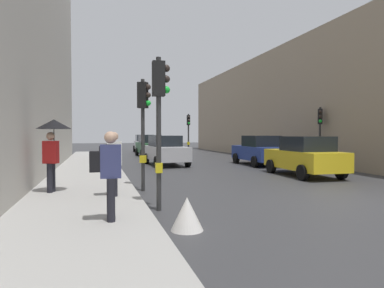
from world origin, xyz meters
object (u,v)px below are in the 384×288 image
pedestrian_with_umbrella (53,135)px  pedestrian_with_grey_backpack (108,170)px  traffic_light_near_left (160,105)px  car_yellow_taxi (305,156)px  car_white_compact (145,144)px  traffic_light_mid_street (320,126)px  car_silver_hatchback (166,150)px  car_green_estate (150,146)px  pedestrian_with_black_backpack (113,160)px  warning_sign_triangle (187,214)px  traffic_light_far_median (188,127)px  traffic_light_near_right (143,114)px  car_blue_van (259,150)px

pedestrian_with_umbrella → pedestrian_with_grey_backpack: bearing=-69.1°
traffic_light_near_left → car_yellow_taxi: (7.39, 4.96, -1.70)m
car_yellow_taxi → car_white_compact: same height
traffic_light_mid_street → pedestrian_with_umbrella: (-13.22, -5.64, -0.47)m
pedestrian_with_umbrella → traffic_light_near_left: bearing=-42.7°
traffic_light_mid_street → car_silver_hatchback: bearing=155.9°
car_yellow_taxi → pedestrian_with_umbrella: size_ratio=1.99×
traffic_light_near_left → car_green_estate: size_ratio=0.87×
car_silver_hatchback → pedestrian_with_black_backpack: bearing=-109.0°
warning_sign_triangle → car_yellow_taxi: bearing=43.4°
traffic_light_mid_street → pedestrian_with_umbrella: bearing=-156.9°
car_yellow_taxi → pedestrian_with_umbrella: pedestrian_with_umbrella is taller
traffic_light_mid_street → pedestrian_with_black_backpack: (-11.57, -6.71, -1.15)m
traffic_light_far_median → pedestrian_with_umbrella: 19.09m
warning_sign_triangle → pedestrian_with_black_backpack: bearing=111.2°
car_white_compact → pedestrian_with_umbrella: size_ratio=1.98×
traffic_light_near_right → pedestrian_with_umbrella: bearing=-171.0°
car_green_estate → pedestrian_with_black_backpack: 18.75m
traffic_light_near_left → car_yellow_taxi: size_ratio=0.88×
traffic_light_near_right → traffic_light_far_median: bearing=70.2°
pedestrian_with_black_backpack → pedestrian_with_grey_backpack: bearing=-94.2°
traffic_light_near_right → car_green_estate: (2.77, 16.85, -1.64)m
traffic_light_near_left → pedestrian_with_black_backpack: (-1.06, 1.43, -1.41)m
car_green_estate → car_silver_hatchback: bearing=-92.0°
traffic_light_mid_street → traffic_light_far_median: bearing=111.8°
car_blue_van → pedestrian_with_umbrella: pedestrian_with_umbrella is taller
traffic_light_near_right → car_green_estate: size_ratio=0.85×
car_green_estate → pedestrian_with_black_backpack: (-3.83, -18.35, 0.29)m
traffic_light_mid_street → car_silver_hatchback: size_ratio=0.78×
car_blue_van → warning_sign_triangle: size_ratio=6.48×
traffic_light_far_median → car_silver_hatchback: size_ratio=0.82×
traffic_light_near_right → car_blue_van: (7.85, 7.29, -1.64)m
traffic_light_near_left → car_white_compact: traffic_light_near_left is taller
car_yellow_taxi → warning_sign_triangle: car_yellow_taxi is taller
traffic_light_near_right → pedestrian_with_grey_backpack: 4.62m
car_blue_van → car_white_compact: (-4.73, 15.58, 0.00)m
traffic_light_near_right → traffic_light_mid_street: bearing=26.4°
traffic_light_near_right → pedestrian_with_umbrella: 2.83m
traffic_light_far_median → car_blue_van: bearing=-78.6°
car_green_estate → pedestrian_with_grey_backpack: (-4.03, -21.08, 0.29)m
traffic_light_near_right → car_green_estate: 17.15m
car_white_compact → pedestrian_with_umbrella: bearing=-104.0°
pedestrian_with_umbrella → traffic_light_far_median: bearing=62.9°
car_yellow_taxi → car_white_compact: size_ratio=1.00×
traffic_light_far_median → traffic_light_near_left: bearing=-107.0°
traffic_light_far_median → pedestrian_with_black_backpack: (-7.03, -18.07, -1.27)m
traffic_light_near_left → traffic_light_far_median: size_ratio=1.06×
car_blue_van → pedestrian_with_umbrella: size_ratio=1.97×
car_green_estate → pedestrian_with_grey_backpack: pedestrian_with_grey_backpack is taller
traffic_light_near_right → traffic_light_far_median: size_ratio=1.04×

